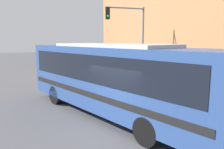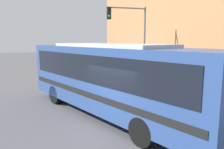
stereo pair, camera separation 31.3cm
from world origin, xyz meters
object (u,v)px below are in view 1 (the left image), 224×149
(fire_hydrant, at_px, (163,85))
(parking_meter, at_px, (132,67))
(traffic_light_pole, at_px, (131,31))
(pedestrian_near_corner, at_px, (180,75))
(city_bus, at_px, (111,75))
(delivery_truck, at_px, (65,52))

(fire_hydrant, bearing_deg, parking_meter, 90.00)
(traffic_light_pole, bearing_deg, pedestrian_near_corner, -60.06)
(parking_meter, distance_m, pedestrian_near_corner, 5.77)
(city_bus, distance_m, traffic_light_pole, 8.37)
(city_bus, xyz_separation_m, traffic_light_pole, (3.89, 7.05, 2.29))
(city_bus, xyz_separation_m, parking_meter, (4.79, 9.00, -0.85))
(parking_meter, bearing_deg, city_bus, -118.03)
(parking_meter, relative_size, pedestrian_near_corner, 0.73)
(delivery_truck, bearing_deg, traffic_light_pole, -79.96)
(delivery_truck, bearing_deg, pedestrian_near_corner, -76.40)
(fire_hydrant, height_order, traffic_light_pole, traffic_light_pole)
(delivery_truck, xyz_separation_m, traffic_light_pole, (3.36, -18.99, 2.60))
(parking_meter, bearing_deg, traffic_light_pole, -114.80)
(delivery_truck, height_order, fire_hydrant, delivery_truck)
(fire_hydrant, xyz_separation_m, traffic_light_pole, (-0.90, 3.66, 3.70))
(city_bus, bearing_deg, pedestrian_near_corner, 5.77)
(city_bus, height_order, delivery_truck, city_bus)
(traffic_light_pole, distance_m, parking_meter, 3.80)
(city_bus, height_order, fire_hydrant, city_bus)
(delivery_truck, xyz_separation_m, fire_hydrant, (4.26, -22.65, -1.10))
(delivery_truck, relative_size, traffic_light_pole, 1.40)
(delivery_truck, relative_size, fire_hydrant, 12.14)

